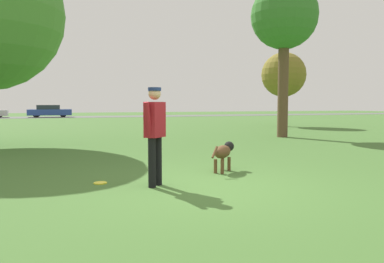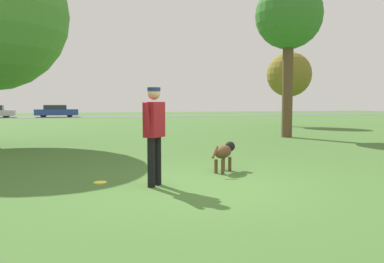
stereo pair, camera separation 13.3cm
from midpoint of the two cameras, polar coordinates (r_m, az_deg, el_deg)
The scene contains 8 objects.
ground_plane at distance 6.46m, azimuth 2.24°, elevation -8.49°, with size 120.00×120.00×0.00m, color #426B2D.
far_road_strip at distance 43.74m, azimuth -16.22°, elevation 2.16°, with size 120.00×6.00×0.01m.
person at distance 6.44m, azimuth -5.19°, elevation 0.51°, with size 0.52×0.53×1.70m.
dog at distance 7.90m, azimuth 5.43°, elevation -3.16°, with size 0.86×0.84×0.61m.
frisbee at distance 6.97m, azimuth -13.27°, elevation -7.58°, with size 0.24×0.24×0.02m.
tree_near_right at distance 16.98m, azimuth 14.76°, elevation 16.42°, with size 2.83×2.83×6.58m.
tree_far_right at distance 24.68m, azimuth 14.73°, elevation 8.32°, with size 2.81×2.81×4.70m.
parked_car_blue at distance 43.43m, azimuth -19.89°, elevation 2.94°, with size 4.52×1.82×1.33m.
Camera 2 is at (-2.25, -5.89, 1.42)m, focal length 35.00 mm.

